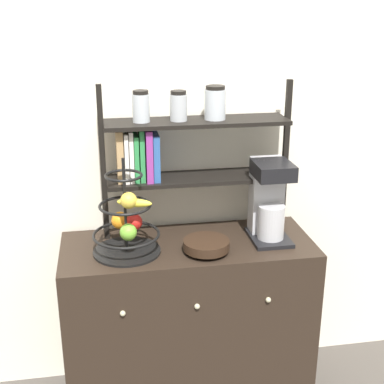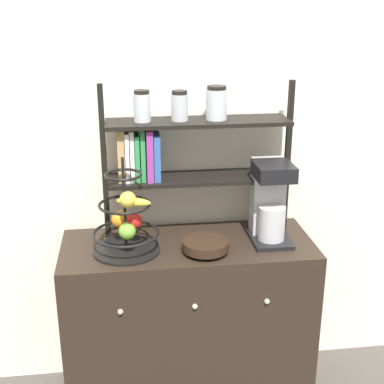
# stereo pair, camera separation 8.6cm
# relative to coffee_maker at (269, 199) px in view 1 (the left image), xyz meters

# --- Properties ---
(wall_back) EXTENTS (7.00, 0.05, 2.60)m
(wall_back) POSITION_rel_coffee_maker_xyz_m (-0.37, 0.26, 0.29)
(wall_back) COLOR silver
(wall_back) RESTS_ON ground_plane
(sideboard) EXTENTS (1.13, 0.47, 0.83)m
(sideboard) POSITION_rel_coffee_maker_xyz_m (-0.37, -0.01, -0.60)
(sideboard) COLOR black
(sideboard) RESTS_ON ground_plane
(coffee_maker) EXTENTS (0.17, 0.23, 0.37)m
(coffee_maker) POSITION_rel_coffee_maker_xyz_m (0.00, 0.00, 0.00)
(coffee_maker) COLOR black
(coffee_maker) RESTS_ON sideboard
(fruit_stand) EXTENTS (0.29, 0.29, 0.42)m
(fruit_stand) POSITION_rel_coffee_maker_xyz_m (-0.64, -0.05, -0.05)
(fruit_stand) COLOR black
(fruit_stand) RESTS_ON sideboard
(wooden_bowl) EXTENTS (0.20, 0.20, 0.06)m
(wooden_bowl) POSITION_rel_coffee_maker_xyz_m (-0.31, -0.11, -0.15)
(wooden_bowl) COLOR black
(wooden_bowl) RESTS_ON sideboard
(shelf_hutch) EXTENTS (0.86, 0.20, 0.70)m
(shelf_hutch) POSITION_rel_coffee_maker_xyz_m (-0.41, 0.12, 0.24)
(shelf_hutch) COLOR black
(shelf_hutch) RESTS_ON sideboard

